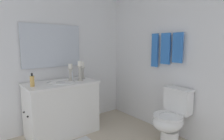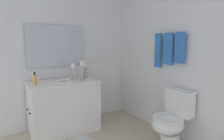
{
  "view_description": "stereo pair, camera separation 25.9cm",
  "coord_description": "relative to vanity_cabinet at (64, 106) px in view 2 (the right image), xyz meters",
  "views": [
    {
      "loc": [
        1.45,
        -1.18,
        1.35
      ],
      "look_at": [
        -0.57,
        0.41,
        1.0
      ],
      "focal_mm": 29.75,
      "sensor_mm": 36.0,
      "label": 1
    },
    {
      "loc": [
        1.6,
        -0.97,
        1.35
      ],
      "look_at": [
        -0.57,
        0.41,
        1.0
      ],
      "focal_mm": 29.75,
      "sensor_mm": 36.0,
      "label": 2
    }
  ],
  "objects": [
    {
      "name": "wall_back",
      "position": [
        1.13,
        1.33,
        0.83
      ],
      "size": [
        2.92,
        0.04,
        2.45
      ],
      "primitive_type": "cube",
      "color": "white",
      "rests_on": "ground"
    },
    {
      "name": "wall_left",
      "position": [
        -0.32,
        0.11,
        0.83
      ],
      "size": [
        0.04,
        2.46,
        2.45
      ],
      "primitive_type": "cube",
      "color": "white",
      "rests_on": "ground"
    },
    {
      "name": "vanity_cabinet",
      "position": [
        0.0,
        0.0,
        0.0
      ],
      "size": [
        0.58,
        1.03,
        0.8
      ],
      "color": "white",
      "rests_on": "ground"
    },
    {
      "name": "sink_basin",
      "position": [
        0.0,
        0.0,
        0.36
      ],
      "size": [
        0.4,
        0.4,
        0.24
      ],
      "color": "white",
      "rests_on": "vanity_cabinet"
    },
    {
      "name": "mirror",
      "position": [
        -0.28,
        0.0,
        0.93
      ],
      "size": [
        0.02,
        0.92,
        0.66
      ],
      "primitive_type": "cube",
      "color": "silver"
    },
    {
      "name": "candle_holder_tall",
      "position": [
        -0.06,
        0.4,
        0.54
      ],
      "size": [
        0.09,
        0.09,
        0.27
      ],
      "color": "#B7B2A5",
      "rests_on": "vanity_cabinet"
    },
    {
      "name": "candle_holder_short",
      "position": [
        0.07,
        0.29,
        0.56
      ],
      "size": [
        0.09,
        0.09,
        0.3
      ],
      "color": "#B7B2A5",
      "rests_on": "vanity_cabinet"
    },
    {
      "name": "candle_holder_mid",
      "position": [
        -0.03,
        0.17,
        0.53
      ],
      "size": [
        0.09,
        0.09,
        0.26
      ],
      "color": "#B7B2A5",
      "rests_on": "vanity_cabinet"
    },
    {
      "name": "soap_bottle",
      "position": [
        0.03,
        -0.41,
        0.47
      ],
      "size": [
        0.06,
        0.06,
        0.18
      ],
      "color": "#E5B259",
      "rests_on": "vanity_cabinet"
    },
    {
      "name": "toilet",
      "position": [
        1.19,
        1.05,
        -0.03
      ],
      "size": [
        0.39,
        0.54,
        0.75
      ],
      "color": "white",
      "rests_on": "ground"
    },
    {
      "name": "towel_bar",
      "position": [
        0.91,
        1.27,
        1.1
      ],
      "size": [
        0.59,
        0.02,
        0.02
      ],
      "primitive_type": "cylinder",
      "rotation": [
        0.0,
        1.57,
        0.0
      ],
      "color": "silver"
    },
    {
      "name": "towel_near_vanity",
      "position": [
        0.71,
        1.26,
        0.86
      ],
      "size": [
        0.11,
        0.03,
        0.51
      ],
      "primitive_type": "cube",
      "color": "blue",
      "rests_on": "towel_bar"
    },
    {
      "name": "towel_center",
      "position": [
        0.91,
        1.26,
        0.89
      ],
      "size": [
        0.15,
        0.03,
        0.46
      ],
      "primitive_type": "cube",
      "color": "blue",
      "rests_on": "towel_bar"
    },
    {
      "name": "towel_near_corner",
      "position": [
        1.11,
        1.26,
        0.91
      ],
      "size": [
        0.15,
        0.03,
        0.42
      ],
      "primitive_type": "cube",
      "color": "blue",
      "rests_on": "towel_bar"
    }
  ]
}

